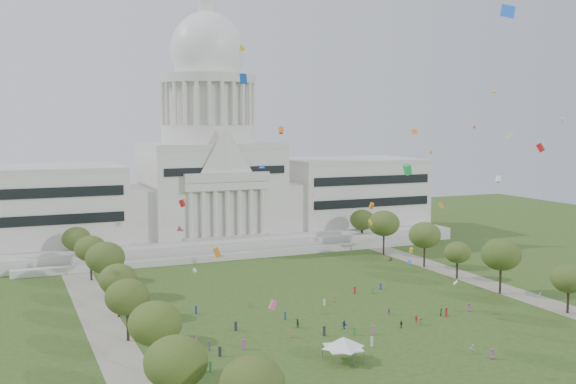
% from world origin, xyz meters
% --- Properties ---
extents(ground, '(400.00, 400.00, 0.00)m').
position_xyz_m(ground, '(0.00, 0.00, 0.00)').
color(ground, '#334C1A').
rests_on(ground, ground).
extents(capitol, '(160.00, 64.50, 91.30)m').
position_xyz_m(capitol, '(0.00, 113.59, 22.30)').
color(capitol, beige).
rests_on(capitol, ground).
extents(path_left, '(8.00, 160.00, 0.04)m').
position_xyz_m(path_left, '(-48.00, 30.00, 0.02)').
color(path_left, gray).
rests_on(path_left, ground).
extents(path_right, '(8.00, 160.00, 0.04)m').
position_xyz_m(path_right, '(48.00, 30.00, 0.02)').
color(path_right, gray).
rests_on(path_right, ground).
extents(row_tree_l_0, '(8.85, 8.85, 12.59)m').
position_xyz_m(row_tree_l_0, '(-45.26, -21.68, 8.95)').
color(row_tree_l_0, black).
rests_on(row_tree_l_0, ground).
extents(row_tree_l_1, '(8.86, 8.86, 12.59)m').
position_xyz_m(row_tree_l_1, '(-44.07, -2.96, 8.95)').
color(row_tree_l_1, black).
rests_on(row_tree_l_1, ground).
extents(row_tree_r_1, '(7.58, 7.58, 10.78)m').
position_xyz_m(row_tree_r_1, '(46.22, -1.75, 7.66)').
color(row_tree_r_1, black).
rests_on(row_tree_r_1, ground).
extents(row_tree_l_2, '(8.42, 8.42, 11.97)m').
position_xyz_m(row_tree_l_2, '(-45.04, 17.30, 8.51)').
color(row_tree_l_2, black).
rests_on(row_tree_l_2, ground).
extents(row_tree_r_2, '(9.55, 9.55, 13.58)m').
position_xyz_m(row_tree_r_2, '(44.17, 17.44, 9.66)').
color(row_tree_r_2, black).
rests_on(row_tree_r_2, ground).
extents(row_tree_l_3, '(8.12, 8.12, 11.55)m').
position_xyz_m(row_tree_l_3, '(-44.09, 33.92, 8.21)').
color(row_tree_l_3, black).
rests_on(row_tree_l_3, ground).
extents(row_tree_r_3, '(7.01, 7.01, 9.98)m').
position_xyz_m(row_tree_r_3, '(44.40, 34.48, 7.08)').
color(row_tree_r_3, black).
rests_on(row_tree_r_3, ground).
extents(row_tree_l_4, '(9.29, 9.29, 13.21)m').
position_xyz_m(row_tree_l_4, '(-44.08, 52.42, 9.39)').
color(row_tree_l_4, black).
rests_on(row_tree_l_4, ground).
extents(row_tree_r_4, '(9.19, 9.19, 13.06)m').
position_xyz_m(row_tree_r_4, '(44.76, 50.04, 9.29)').
color(row_tree_r_4, black).
rests_on(row_tree_r_4, ground).
extents(row_tree_l_5, '(8.33, 8.33, 11.85)m').
position_xyz_m(row_tree_l_5, '(-45.22, 71.01, 8.42)').
color(row_tree_l_5, black).
rests_on(row_tree_l_5, ground).
extents(row_tree_r_5, '(9.82, 9.82, 13.96)m').
position_xyz_m(row_tree_r_5, '(43.49, 70.19, 9.93)').
color(row_tree_r_5, black).
rests_on(row_tree_r_5, ground).
extents(row_tree_l_6, '(8.19, 8.19, 11.64)m').
position_xyz_m(row_tree_l_6, '(-46.87, 89.14, 8.27)').
color(row_tree_l_6, black).
rests_on(row_tree_l_6, ground).
extents(row_tree_r_6, '(8.42, 8.42, 11.97)m').
position_xyz_m(row_tree_r_6, '(45.96, 88.13, 8.51)').
color(row_tree_r_6, black).
rests_on(row_tree_r_6, ground).
extents(near_tree_0, '(8.47, 8.47, 12.04)m').
position_xyz_m(near_tree_0, '(-38.00, -32.00, 8.56)').
color(near_tree_0, black).
rests_on(near_tree_0, ground).
extents(event_tent, '(9.10, 9.10, 4.46)m').
position_xyz_m(event_tent, '(-12.62, -8.62, 3.46)').
color(event_tent, '#4C4C4C').
rests_on(event_tent, ground).
extents(person_0, '(0.96, 1.02, 1.75)m').
position_xyz_m(person_0, '(27.47, 7.98, 0.87)').
color(person_0, '#994C8C').
rests_on(person_0, ground).
extents(person_2, '(0.94, 0.81, 1.64)m').
position_xyz_m(person_2, '(19.76, 7.42, 0.82)').
color(person_2, '#33723F').
rests_on(person_2, ground).
extents(person_3, '(1.18, 1.22, 1.74)m').
position_xyz_m(person_3, '(11.80, 5.17, 0.87)').
color(person_3, '#B21E1E').
rests_on(person_3, ground).
extents(person_4, '(0.67, 0.99, 1.56)m').
position_xyz_m(person_4, '(7.12, 3.61, 0.78)').
color(person_4, '#26262B').
rests_on(person_4, ground).
extents(person_5, '(1.12, 1.67, 1.67)m').
position_xyz_m(person_5, '(-3.74, 7.65, 0.84)').
color(person_5, navy).
rests_on(person_5, ground).
extents(person_6, '(0.79, 1.05, 1.93)m').
position_xyz_m(person_6, '(12.02, -17.98, 0.97)').
color(person_6, '#994C8C').
rests_on(person_6, ground).
extents(person_7, '(0.71, 0.73, 1.62)m').
position_xyz_m(person_7, '(-12.34, -11.96, 0.81)').
color(person_7, '#4C4C51').
rests_on(person_7, ground).
extents(person_8, '(0.92, 0.60, 1.83)m').
position_xyz_m(person_8, '(-12.13, 12.04, 0.92)').
color(person_8, '#26262B').
rests_on(person_8, ground).
extents(person_9, '(0.91, 1.20, 1.65)m').
position_xyz_m(person_9, '(11.71, 3.33, 0.83)').
color(person_9, '#4C4C51').
rests_on(person_9, ground).
extents(person_10, '(0.56, 0.94, 1.54)m').
position_xyz_m(person_10, '(9.77, 12.49, 0.77)').
color(person_10, '#994C8C').
rests_on(person_10, ground).
extents(person_11, '(1.65, 1.27, 1.67)m').
position_xyz_m(person_11, '(10.67, -14.36, 0.84)').
color(person_11, silver).
rests_on(person_11, ground).
extents(distant_crowd, '(62.72, 37.11, 1.92)m').
position_xyz_m(distant_crowd, '(-13.22, 12.79, 0.88)').
color(distant_crowd, '#4C4C51').
rests_on(distant_crowd, ground).
extents(kite_swarm, '(78.82, 105.30, 53.62)m').
position_xyz_m(kite_swarm, '(3.03, 7.41, 29.63)').
color(kite_swarm, orange).
rests_on(kite_swarm, ground).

